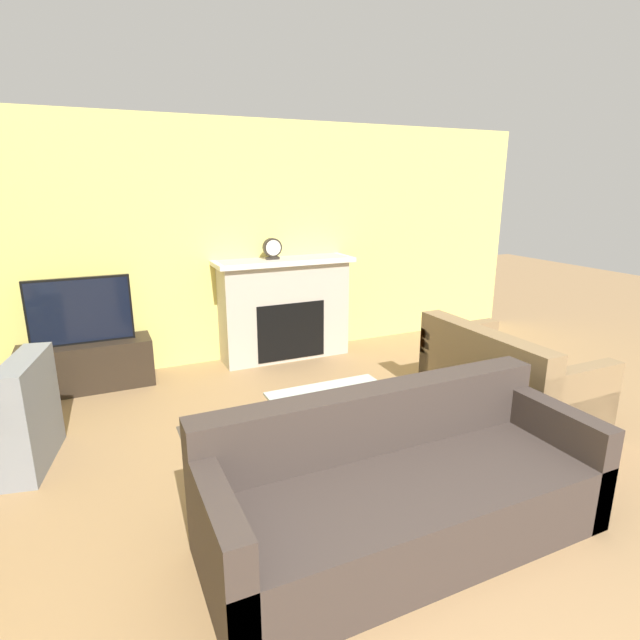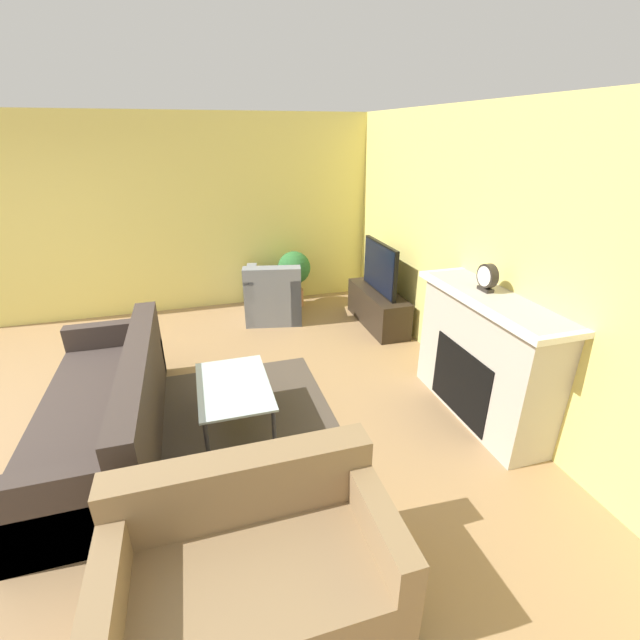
{
  "view_description": "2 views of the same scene",
  "coord_description": "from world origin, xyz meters",
  "px_view_note": "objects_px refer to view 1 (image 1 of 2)",
  "views": [
    {
      "loc": [
        -1.21,
        -1.03,
        2.01
      ],
      "look_at": [
        0.5,
        2.68,
        0.89
      ],
      "focal_mm": 28.0,
      "sensor_mm": 36.0,
      "label": 1
    },
    {
      "loc": [
        3.59,
        1.93,
        2.45
      ],
      "look_at": [
        0.18,
        2.94,
        0.87
      ],
      "focal_mm": 24.0,
      "sensor_mm": 36.0,
      "label": 2
    }
  ],
  "objects_px": {
    "tv": "(80,311)",
    "couch_loveseat": "(504,383)",
    "couch_sectional": "(401,491)",
    "mantel_clock": "(272,248)",
    "coffee_table": "(335,402)"
  },
  "relations": [
    {
      "from": "tv",
      "to": "couch_loveseat",
      "type": "relative_size",
      "value": 0.64
    },
    {
      "from": "tv",
      "to": "couch_sectional",
      "type": "distance_m",
      "value": 3.59
    },
    {
      "from": "mantel_clock",
      "to": "couch_sectional",
      "type": "bearing_deg",
      "value": -96.77
    },
    {
      "from": "couch_loveseat",
      "to": "mantel_clock",
      "type": "relative_size",
      "value": 6.17
    },
    {
      "from": "couch_loveseat",
      "to": "mantel_clock",
      "type": "height_order",
      "value": "mantel_clock"
    },
    {
      "from": "tv",
      "to": "couch_loveseat",
      "type": "bearing_deg",
      "value": -33.02
    },
    {
      "from": "tv",
      "to": "couch_loveseat",
      "type": "xyz_separation_m",
      "value": [
        3.36,
        -2.19,
        -0.52
      ]
    },
    {
      "from": "coffee_table",
      "to": "mantel_clock",
      "type": "distance_m",
      "value": 2.39
    },
    {
      "from": "tv",
      "to": "couch_loveseat",
      "type": "distance_m",
      "value": 4.05
    },
    {
      "from": "couch_sectional",
      "to": "mantel_clock",
      "type": "relative_size",
      "value": 9.64
    },
    {
      "from": "tv",
      "to": "couch_sectional",
      "type": "xyz_separation_m",
      "value": [
        1.63,
        -3.15,
        -0.52
      ]
    },
    {
      "from": "couch_sectional",
      "to": "coffee_table",
      "type": "distance_m",
      "value": 1.05
    },
    {
      "from": "couch_loveseat",
      "to": "mantel_clock",
      "type": "xyz_separation_m",
      "value": [
        -1.35,
        2.26,
        1.01
      ]
    },
    {
      "from": "coffee_table",
      "to": "couch_loveseat",
      "type": "bearing_deg",
      "value": -2.6
    },
    {
      "from": "couch_loveseat",
      "to": "tv",
      "type": "bearing_deg",
      "value": 56.98
    }
  ]
}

